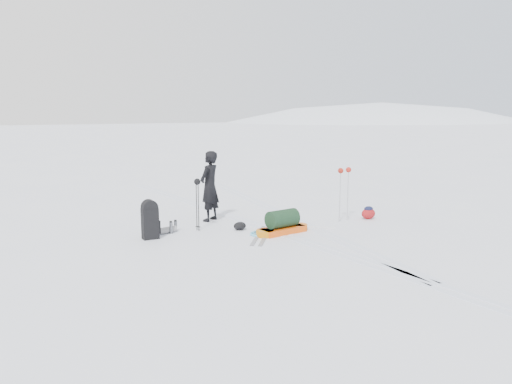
% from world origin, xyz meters
% --- Properties ---
extents(ground, '(200.00, 200.00, 0.00)m').
position_xyz_m(ground, '(0.00, 0.00, 0.00)').
color(ground, white).
rests_on(ground, ground).
extents(ski_tracks, '(3.38, 17.97, 0.01)m').
position_xyz_m(ski_tracks, '(0.61, 0.88, 0.00)').
color(ski_tracks, silver).
rests_on(ski_tracks, ground).
extents(skier, '(0.83, 0.76, 1.90)m').
position_xyz_m(skier, '(-0.87, 1.64, 0.95)').
color(skier, black).
rests_on(skier, ground).
extents(pulk_sled, '(1.55, 0.63, 0.58)m').
position_xyz_m(pulk_sled, '(0.08, -0.51, 0.22)').
color(pulk_sled, '#E4510D').
rests_on(pulk_sled, ground).
extents(expedition_rucksack, '(0.96, 0.58, 0.93)m').
position_xyz_m(expedition_rucksack, '(-2.83, 0.60, 0.43)').
color(expedition_rucksack, black).
rests_on(expedition_rucksack, ground).
extents(ski_poles_black, '(0.16, 0.19, 1.31)m').
position_xyz_m(ski_poles_black, '(-1.60, 0.76, 1.08)').
color(ski_poles_black, black).
rests_on(ski_poles_black, ground).
extents(ski_poles_silver, '(0.46, 0.20, 1.46)m').
position_xyz_m(ski_poles_silver, '(2.26, -0.19, 1.22)').
color(ski_poles_silver, '#B1B4B8').
rests_on(ski_poles_silver, ground).
extents(touring_skis_grey, '(1.39, 1.64, 0.07)m').
position_xyz_m(touring_skis_grey, '(-0.49, -0.50, 0.02)').
color(touring_skis_grey, '#93979B').
rests_on(touring_skis_grey, ground).
extents(touring_skis_white, '(1.31, 1.33, 0.06)m').
position_xyz_m(touring_skis_white, '(0.90, -0.25, 0.01)').
color(touring_skis_white, silver).
rests_on(touring_skis_white, ground).
extents(rope_coil, '(0.55, 0.55, 0.06)m').
position_xyz_m(rope_coil, '(-0.47, -0.39, 0.03)').
color(rope_coil, '#5CBFE0').
rests_on(rope_coil, ground).
extents(small_daypack, '(0.42, 0.31, 0.36)m').
position_xyz_m(small_daypack, '(3.02, -0.34, 0.17)').
color(small_daypack, maroon).
rests_on(small_daypack, ground).
extents(thermos_pair, '(0.26, 0.24, 0.31)m').
position_xyz_m(thermos_pair, '(-2.22, 0.88, 0.15)').
color(thermos_pair, slate).
rests_on(thermos_pair, ground).
extents(stuff_sack, '(0.34, 0.26, 0.20)m').
position_xyz_m(stuff_sack, '(-0.67, 0.29, 0.10)').
color(stuff_sack, black).
rests_on(stuff_sack, ground).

